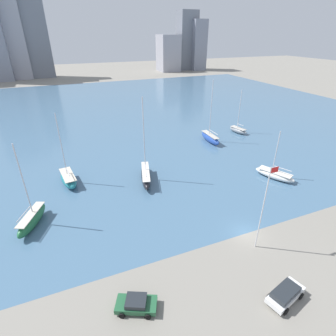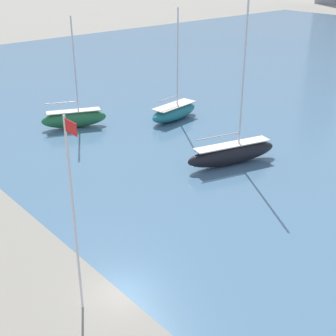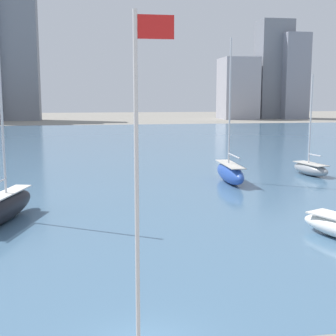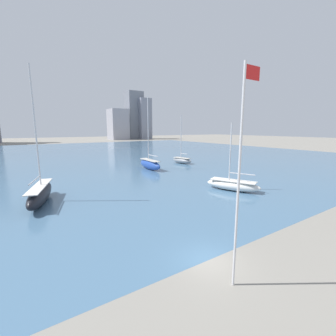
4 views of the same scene
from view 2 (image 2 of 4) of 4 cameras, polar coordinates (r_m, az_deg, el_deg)
ground_plane at (r=31.06m, az=-5.61°, el=-14.87°), size 500.00×500.00×0.00m
flag_pole at (r=26.45m, az=-11.39°, el=-5.44°), size 1.24×0.14×12.35m
sailboat_teal at (r=60.57m, az=0.76°, el=6.89°), size 3.61×8.17×13.83m
sailboat_green at (r=58.91m, az=-11.37°, el=5.98°), size 4.78×7.91×13.26m
sailboat_black at (r=47.95m, az=7.80°, el=1.85°), size 4.37×10.23×16.39m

